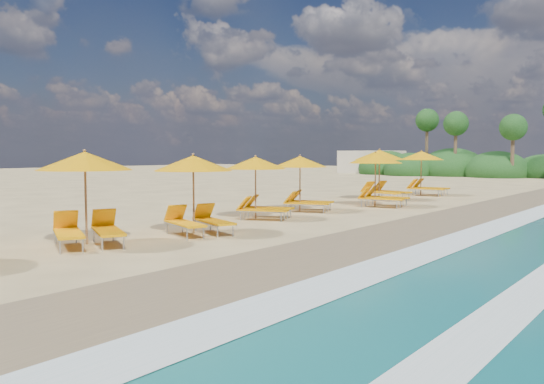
% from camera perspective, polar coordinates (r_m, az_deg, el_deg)
% --- Properties ---
extents(ground, '(160.00, 160.00, 0.00)m').
position_cam_1_polar(ground, '(17.50, 0.00, -3.92)').
color(ground, '#D0B87A').
rests_on(ground, ground).
extents(wet_sand, '(4.00, 160.00, 0.01)m').
position_cam_1_polar(wet_sand, '(15.37, 11.83, -5.10)').
color(wet_sand, '#8D7654').
rests_on(wet_sand, ground).
extents(surf_foam, '(4.00, 160.00, 0.01)m').
position_cam_1_polar(surf_foam, '(14.39, 21.55, -5.82)').
color(surf_foam, white).
rests_on(surf_foam, ground).
extents(station_3, '(3.36, 3.35, 2.54)m').
position_cam_1_polar(station_3, '(15.08, -18.76, 0.03)').
color(station_3, olive).
rests_on(station_3, ground).
extents(station_4, '(3.13, 3.07, 2.43)m').
position_cam_1_polar(station_4, '(16.54, -7.92, 0.32)').
color(station_4, olive).
rests_on(station_4, ground).
extents(station_5, '(3.09, 3.05, 2.37)m').
position_cam_1_polar(station_5, '(20.26, -1.23, 0.94)').
color(station_5, olive).
rests_on(station_5, ground).
extents(station_6, '(3.07, 3.03, 2.38)m').
position_cam_1_polar(station_6, '(23.03, 3.37, 1.31)').
color(station_6, olive).
rests_on(station_6, ground).
extents(station_7, '(2.99, 2.84, 2.54)m').
position_cam_1_polar(station_7, '(25.50, 11.13, 1.70)').
color(station_7, olive).
rests_on(station_7, ground).
extents(station_8, '(3.20, 3.04, 2.69)m').
position_cam_1_polar(station_8, '(29.21, 11.44, 2.14)').
color(station_8, olive).
rests_on(station_8, ground).
extents(station_9, '(2.94, 2.74, 2.64)m').
position_cam_1_polar(station_9, '(33.02, 15.60, 2.23)').
color(station_9, olive).
rests_on(station_9, ground).
extents(treeline, '(25.80, 8.80, 9.74)m').
position_cam_1_polar(treeline, '(62.64, 19.04, 2.49)').
color(treeline, '#163D14').
rests_on(treeline, ground).
extents(beach_building, '(7.00, 5.00, 2.80)m').
position_cam_1_polar(beach_building, '(69.77, 10.32, 3.10)').
color(beach_building, beige).
rests_on(beach_building, ground).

